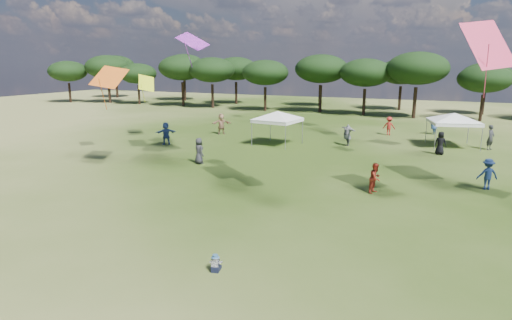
% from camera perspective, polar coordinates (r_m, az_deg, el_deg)
% --- Properties ---
extents(ground, '(140.00, 140.00, 0.00)m').
position_cam_1_polar(ground, '(12.49, -11.55, -18.11)').
color(ground, '#344B16').
rests_on(ground, ground).
extents(tree_line, '(108.78, 17.63, 7.77)m').
position_cam_1_polar(tree_line, '(56.19, 20.01, 11.20)').
color(tree_line, black).
rests_on(tree_line, ground).
extents(tent_left, '(6.26, 6.26, 2.96)m').
position_cam_1_polar(tent_left, '(33.55, 2.90, 6.32)').
color(tent_left, gray).
rests_on(tent_left, ground).
extents(tent_right, '(6.62, 6.62, 2.91)m').
position_cam_1_polar(tent_right, '(36.01, 24.95, 5.52)').
color(tent_right, gray).
rests_on(tent_right, ground).
extents(toddler, '(0.41, 0.44, 0.56)m').
position_cam_1_polar(toddler, '(13.76, -5.40, -13.60)').
color(toddler, black).
rests_on(toddler, ground).
extents(festival_crowd, '(31.16, 21.69, 1.88)m').
position_cam_1_polar(festival_crowd, '(33.19, 13.32, 2.99)').
color(festival_crowd, maroon).
rests_on(festival_crowd, ground).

